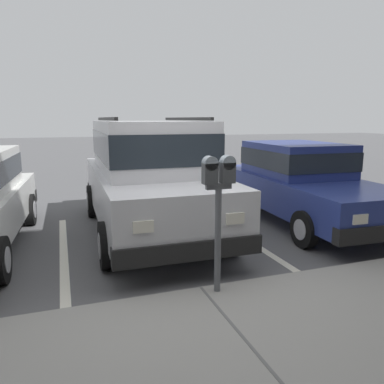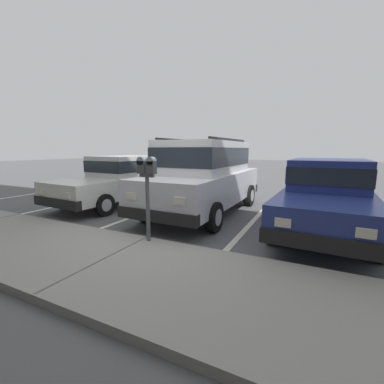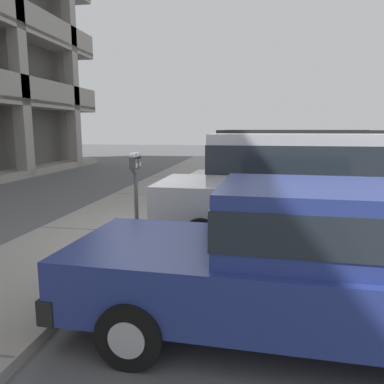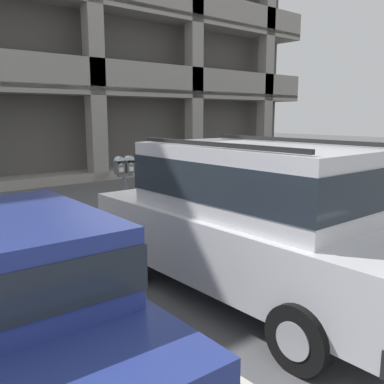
# 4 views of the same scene
# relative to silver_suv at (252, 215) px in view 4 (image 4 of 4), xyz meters

# --- Properties ---
(ground_plane) EXTENTS (80.00, 80.00, 0.10)m
(ground_plane) POSITION_rel_silver_suv_xyz_m (0.02, 2.46, -1.14)
(ground_plane) COLOR #565659
(sidewalk) EXTENTS (40.00, 2.20, 0.12)m
(sidewalk) POSITION_rel_silver_suv_xyz_m (0.02, 3.76, -1.03)
(sidewalk) COLOR gray
(sidewalk) RESTS_ON ground_plane
(parking_stall_lines) EXTENTS (11.89, 4.80, 0.01)m
(parking_stall_lines) POSITION_rel_silver_suv_xyz_m (1.49, 1.06, -1.08)
(parking_stall_lines) COLOR silver
(parking_stall_lines) RESTS_ON ground_plane
(silver_suv) EXTENTS (2.07, 4.81, 2.03)m
(silver_suv) POSITION_rel_silver_suv_xyz_m (0.00, 0.00, 0.00)
(silver_suv) COLOR silver
(silver_suv) RESTS_ON ground_plane
(red_sedan) EXTENTS (1.99, 4.56, 1.54)m
(red_sedan) POSITION_rel_silver_suv_xyz_m (-3.02, 0.20, -0.27)
(red_sedan) COLOR navy
(red_sedan) RESTS_ON ground_plane
(dark_hatchback) EXTENTS (2.02, 4.57, 1.54)m
(dark_hatchback) POSITION_rel_silver_suv_xyz_m (2.97, -0.00, -0.27)
(dark_hatchback) COLOR silver
(dark_hatchback) RESTS_ON ground_plane
(parking_meter_near) EXTENTS (0.35, 0.12, 1.51)m
(parking_meter_near) POSITION_rel_silver_suv_xyz_m (-0.12, 2.81, 0.16)
(parking_meter_near) COLOR #595B60
(parking_meter_near) RESTS_ON sidewalk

